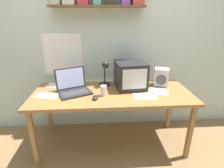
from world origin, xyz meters
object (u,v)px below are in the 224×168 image
juice_glass (104,91)px  computer_mouse (95,97)px  laptop (73,86)px  space_heater (161,77)px  loose_paper_near_laptop (57,86)px  desk_lamp (105,72)px  printed_handout (158,91)px  corner_desk (112,97)px  loose_paper_near_monitor (47,96)px  crt_monitor (130,75)px  open_notebook (145,96)px

juice_glass → computer_mouse: bearing=-141.1°
laptop → computer_mouse: laptop is taller
space_heater → computer_mouse: 0.87m
laptop → loose_paper_near_laptop: bearing=116.0°
desk_lamp → printed_handout: bearing=-31.0°
corner_desk → loose_paper_near_monitor: 0.72m
crt_monitor → corner_desk: bearing=-156.3°
space_heater → loose_paper_near_laptop: space_heater is taller
desk_lamp → corner_desk: bearing=-82.1°
desk_lamp → juice_glass: (-0.03, -0.28, -0.13)m
computer_mouse → juice_glass: bearing=38.9°
juice_glass → computer_mouse: 0.12m
juice_glass → laptop: bearing=159.0°
space_heater → computer_mouse: bearing=-138.4°
crt_monitor → printed_handout: crt_monitor is taller
crt_monitor → printed_handout: size_ratio=1.45×
corner_desk → juice_glass: 0.17m
laptop → printed_handout: bearing=-28.0°
loose_paper_near_laptop → crt_monitor: bearing=-6.9°
corner_desk → printed_handout: bearing=-1.8°
juice_glass → corner_desk: bearing=41.8°
laptop → loose_paper_near_monitor: (-0.27, -0.10, -0.06)m
desk_lamp → loose_paper_near_monitor: (-0.64, -0.25, -0.18)m
desk_lamp → juice_glass: bearing=-106.8°
corner_desk → computer_mouse: computer_mouse is taller
crt_monitor → open_notebook: crt_monitor is taller
desk_lamp → loose_paper_near_monitor: size_ratio=1.13×
loose_paper_near_monitor → printed_handout: size_ratio=1.07×
juice_glass → loose_paper_near_monitor: bearing=176.7°
printed_handout → loose_paper_near_laptop: bearing=168.0°
laptop → loose_paper_near_monitor: 0.30m
corner_desk → crt_monitor: size_ratio=4.70×
laptop → computer_mouse: bearing=-63.1°
laptop → loose_paper_near_monitor: bearing=175.4°
crt_monitor → loose_paper_near_monitor: 0.97m
laptop → loose_paper_near_laptop: size_ratio=1.63×
crt_monitor → laptop: 0.68m
computer_mouse → open_notebook: (0.54, 0.02, -0.01)m
juice_glass → loose_paper_near_monitor: size_ratio=0.41×
laptop → space_heater: bearing=-17.9°
space_heater → loose_paper_near_monitor: bearing=-151.2°
space_heater → desk_lamp: bearing=-163.1°
laptop → open_notebook: laptop is taller
crt_monitor → computer_mouse: size_ratio=3.34×
laptop → printed_handout: size_ratio=1.64×
computer_mouse → loose_paper_near_laptop: (-0.49, 0.40, -0.01)m
juice_glass → space_heater: size_ratio=0.53×
space_heater → open_notebook: (-0.27, -0.30, -0.11)m
loose_paper_near_laptop → space_heater: bearing=-3.3°
juice_glass → space_heater: 0.76m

